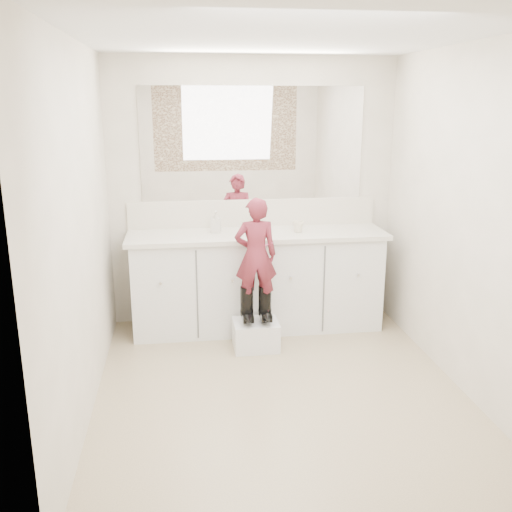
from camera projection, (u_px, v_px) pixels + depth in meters
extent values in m
plane|color=#8C7A5B|center=(280.00, 391.00, 4.10)|extent=(3.00, 3.00, 0.00)
plane|color=white|center=(284.00, 35.00, 3.46)|extent=(3.00, 3.00, 0.00)
plane|color=beige|center=(253.00, 193.00, 5.21)|extent=(2.60, 0.00, 2.60)
plane|color=beige|center=(347.00, 306.00, 2.35)|extent=(2.60, 0.00, 2.60)
plane|color=beige|center=(80.00, 234.00, 3.61)|extent=(0.00, 3.00, 3.00)
plane|color=beige|center=(467.00, 222.00, 3.95)|extent=(0.00, 3.00, 3.00)
cube|color=silver|center=(257.00, 282.00, 5.16)|extent=(2.20, 0.55, 0.85)
cube|color=beige|center=(257.00, 235.00, 5.02)|extent=(2.28, 0.58, 0.04)
cube|color=beige|center=(253.00, 213.00, 5.25)|extent=(2.28, 0.03, 0.25)
cube|color=white|center=(253.00, 144.00, 5.09)|extent=(2.00, 0.02, 1.00)
cube|color=#472819|center=(351.00, 197.00, 2.24)|extent=(2.00, 0.01, 1.20)
cylinder|color=silver|center=(255.00, 223.00, 5.16)|extent=(0.08, 0.08, 0.10)
imported|color=beige|center=(298.00, 227.00, 5.04)|extent=(0.14, 0.14, 0.10)
imported|color=beige|center=(216.00, 222.00, 5.01)|extent=(0.10, 0.10, 0.19)
cube|color=silver|center=(256.00, 335.00, 4.77)|extent=(0.37, 0.31, 0.24)
imported|color=#B13646|center=(256.00, 255.00, 4.59)|extent=(0.35, 0.23, 0.95)
cylinder|color=pink|center=(264.00, 246.00, 4.58)|extent=(0.14, 0.01, 0.06)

